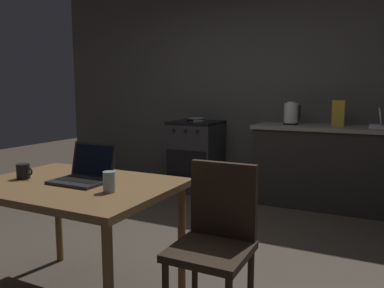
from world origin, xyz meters
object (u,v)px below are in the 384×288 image
object	(u,v)px
dining_table	(75,195)
laptop	(84,174)
chair	(216,235)
frying_pan	(196,119)
cereal_box	(338,113)
electric_kettle	(291,114)
drinking_glass	(109,182)
stove_oven	(196,156)
coffee_mug	(24,171)

from	to	relation	value
dining_table	laptop	xyz separation A→B (m)	(0.03, 0.05, 0.12)
chair	laptop	bearing A→B (deg)	-173.94
frying_pan	cereal_box	world-z (taller)	cereal_box
electric_kettle	drinking_glass	distance (m)	2.84
dining_table	electric_kettle	xyz separation A→B (m)	(0.69, 2.73, 0.36)
chair	laptop	distance (m)	0.87
frying_pan	stove_oven	bearing A→B (deg)	107.21
dining_table	electric_kettle	size ratio (longest dim) A/B	4.49
electric_kettle	laptop	bearing A→B (deg)	-103.86
drinking_glass	frying_pan	bearing A→B (deg)	106.47
frying_pan	coffee_mug	world-z (taller)	frying_pan
laptop	cereal_box	bearing A→B (deg)	54.96
frying_pan	coffee_mug	xyz separation A→B (m)	(0.14, -2.76, -0.14)
laptop	drinking_glass	xyz separation A→B (m)	(0.29, -0.12, 0.01)
drinking_glass	cereal_box	world-z (taller)	cereal_box
laptop	frying_pan	bearing A→B (deg)	89.61
electric_kettle	frying_pan	xyz separation A→B (m)	(-1.20, -0.03, -0.10)
laptop	coffee_mug	world-z (taller)	laptop
electric_kettle	dining_table	bearing A→B (deg)	-104.22
stove_oven	electric_kettle	world-z (taller)	electric_kettle
laptop	electric_kettle	world-z (taller)	electric_kettle
coffee_mug	cereal_box	bearing A→B (deg)	61.01
laptop	electric_kettle	size ratio (longest dim) A/B	1.23
stove_oven	coffee_mug	world-z (taller)	stove_oven
frying_pan	cereal_box	distance (m)	1.70
stove_oven	drinking_glass	size ratio (longest dim) A/B	8.06
stove_oven	drinking_glass	distance (m)	2.94
chair	coffee_mug	world-z (taller)	chair
stove_oven	dining_table	xyz separation A→B (m)	(0.51, -2.73, 0.22)
dining_table	cereal_box	size ratio (longest dim) A/B	4.16
chair	frying_pan	bearing A→B (deg)	117.35
laptop	cereal_box	xyz separation A→B (m)	(1.17, 2.71, 0.26)
frying_pan	electric_kettle	bearing A→B (deg)	1.44
cereal_box	electric_kettle	bearing A→B (deg)	-177.72
chair	laptop	xyz separation A→B (m)	(-0.82, -0.09, 0.27)
coffee_mug	drinking_glass	size ratio (longest dim) A/B	1.07
drinking_glass	coffee_mug	bearing A→B (deg)	178.66
drinking_glass	cereal_box	xyz separation A→B (m)	(0.88, 2.83, 0.25)
stove_oven	laptop	world-z (taller)	laptop
laptop	electric_kettle	bearing A→B (deg)	64.41
laptop	drinking_glass	bearing A→B (deg)	-34.25
dining_table	laptop	size ratio (longest dim) A/B	3.66
cereal_box	stove_oven	bearing A→B (deg)	-179.25
dining_table	laptop	world-z (taller)	laptop
electric_kettle	cereal_box	world-z (taller)	cereal_box
chair	laptop	size ratio (longest dim) A/B	2.80
drinking_glass	electric_kettle	bearing A→B (deg)	82.39
dining_table	cereal_box	distance (m)	3.02
electric_kettle	cereal_box	xyz separation A→B (m)	(0.50, 0.02, 0.02)
dining_table	frying_pan	bearing A→B (deg)	100.54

